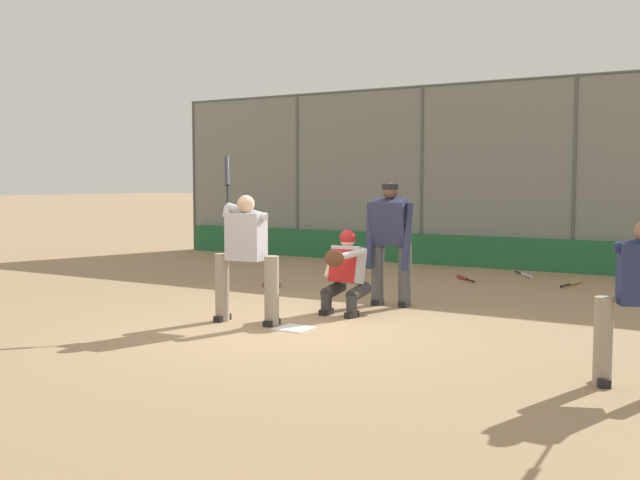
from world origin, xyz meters
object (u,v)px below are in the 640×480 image
(spare_bat_third_base_side, at_px, (526,275))
(spare_bat_first_base_side, at_px, (463,278))
(fielding_glove_on_dirt, at_px, (272,284))
(spare_bat_by_padding, at_px, (574,283))
(umpire_home, at_px, (390,240))
(batter_at_plate, at_px, (246,254))
(catcher_behind_plate, at_px, (345,271))

(spare_bat_third_base_side, xyz_separation_m, spare_bat_first_base_side, (0.89, 1.04, -0.00))
(fielding_glove_on_dirt, bearing_deg, spare_bat_third_base_side, -132.31)
(spare_bat_by_padding, bearing_deg, fielding_glove_on_dirt, 134.11)
(umpire_home, height_order, fielding_glove_on_dirt, umpire_home)
(spare_bat_by_padding, bearing_deg, spare_bat_third_base_side, 66.32)
(spare_bat_third_base_side, height_order, spare_bat_first_base_side, same)
(spare_bat_third_base_side, bearing_deg, spare_bat_by_padding, 21.22)
(batter_at_plate, distance_m, spare_bat_third_base_side, 6.95)
(spare_bat_first_base_side, height_order, fielding_glove_on_dirt, fielding_glove_on_dirt)
(umpire_home, distance_m, fielding_glove_on_dirt, 2.89)
(catcher_behind_plate, bearing_deg, fielding_glove_on_dirt, -34.43)
(spare_bat_first_base_side, distance_m, fielding_glove_on_dirt, 3.71)
(umpire_home, relative_size, spare_bat_by_padding, 2.08)
(spare_bat_by_padding, bearing_deg, spare_bat_first_base_side, 109.62)
(batter_at_plate, xyz_separation_m, spare_bat_by_padding, (-2.87, -5.95, -0.88))
(batter_at_plate, distance_m, spare_bat_by_padding, 6.66)
(batter_at_plate, relative_size, fielding_glove_on_dirt, 6.71)
(umpire_home, bearing_deg, spare_bat_third_base_side, -105.72)
(umpire_home, relative_size, spare_bat_first_base_side, 2.80)
(catcher_behind_plate, bearing_deg, umpire_home, -103.71)
(catcher_behind_plate, xyz_separation_m, umpire_home, (-0.24, -0.95, 0.38))
(spare_bat_first_base_side, relative_size, fielding_glove_on_dirt, 1.99)
(batter_at_plate, xyz_separation_m, umpire_home, (-1.03, -2.19, 0.07))
(batter_at_plate, relative_size, umpire_home, 1.21)
(fielding_glove_on_dirt, bearing_deg, catcher_behind_plate, 145.29)
(fielding_glove_on_dirt, bearing_deg, batter_at_plate, 119.01)
(spare_bat_third_base_side, bearing_deg, spare_bat_first_base_side, -75.54)
(umpire_home, relative_size, spare_bat_third_base_side, 2.42)
(catcher_behind_plate, xyz_separation_m, spare_bat_third_base_side, (-1.01, -5.41, -0.58))
(spare_bat_by_padding, xyz_separation_m, fielding_glove_on_dirt, (4.48, 3.04, 0.03))
(umpire_home, relative_size, fielding_glove_on_dirt, 5.57)
(umpire_home, bearing_deg, spare_bat_first_base_side, -94.01)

